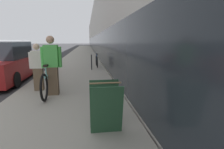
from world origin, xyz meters
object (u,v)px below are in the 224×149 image
at_px(person_rider, 52,66).
at_px(tandem_bicycle, 51,79).
at_px(person_bystander, 38,67).
at_px(parked_sedan_curbside, 7,64).
at_px(bike_rack_hoop, 91,60).
at_px(sandwich_board_sign, 106,106).
at_px(cruiser_bike_nearest, 97,61).

bearing_deg(person_rider, tandem_bicycle, 109.83).
bearing_deg(person_bystander, person_rider, -45.91).
bearing_deg(parked_sedan_curbside, person_rider, -48.75).
distance_m(tandem_bicycle, person_bystander, 0.62).
distance_m(tandem_bicycle, bike_rack_hoop, 4.65).
bearing_deg(sandwich_board_sign, person_bystander, 122.88).
bearing_deg(sandwich_board_sign, parked_sedan_curbside, 126.26).
distance_m(sandwich_board_sign, parked_sedan_curbside, 6.33).
bearing_deg(cruiser_bike_nearest, parked_sedan_curbside, -144.02).
relative_size(bike_rack_hoop, parked_sedan_curbside, 0.19).
relative_size(person_rider, bike_rack_hoop, 2.08).
relative_size(tandem_bicycle, parked_sedan_curbside, 0.58).
relative_size(person_bystander, sandwich_board_sign, 1.70).
relative_size(person_bystander, bike_rack_hoop, 1.81).
distance_m(tandem_bicycle, parked_sedan_curbside, 3.32).
bearing_deg(cruiser_bike_nearest, sandwich_board_sign, -92.11).
height_order(tandem_bicycle, cruiser_bike_nearest, tandem_bicycle).
distance_m(person_rider, person_bystander, 0.80).
bearing_deg(bike_rack_hoop, person_rider, -105.22).
bearing_deg(bike_rack_hoop, sandwich_board_sign, -89.55).
distance_m(person_bystander, cruiser_bike_nearest, 5.56).
xyz_separation_m(sandwich_board_sign, parked_sedan_curbside, (-3.74, 5.10, 0.19)).
height_order(person_bystander, sandwich_board_sign, person_bystander).
bearing_deg(person_bystander, parked_sedan_curbside, 130.45).
relative_size(tandem_bicycle, cruiser_bike_nearest, 1.59).
relative_size(sandwich_board_sign, parked_sedan_curbside, 0.20).
bearing_deg(tandem_bicycle, person_rider, -70.17).
relative_size(bike_rack_hoop, sandwich_board_sign, 0.94).
height_order(person_bystander, cruiser_bike_nearest, person_bystander).
xyz_separation_m(person_rider, cruiser_bike_nearest, (1.65, 5.66, -0.52)).
bearing_deg(person_bystander, cruiser_bike_nearest, 66.63).
bearing_deg(person_rider, cruiser_bike_nearest, 73.78).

